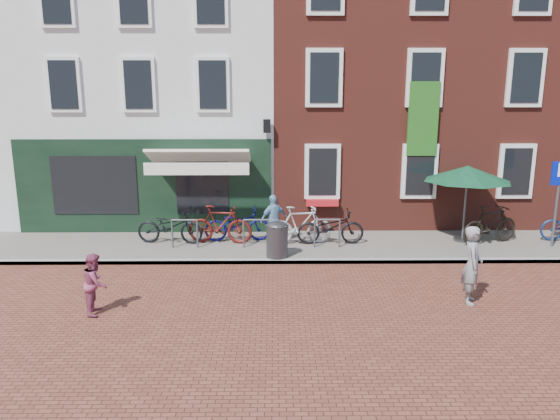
{
  "coord_description": "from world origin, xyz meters",
  "views": [
    {
      "loc": [
        -0.98,
        -12.85,
        4.31
      ],
      "look_at": [
        -0.83,
        1.2,
        1.18
      ],
      "focal_mm": 33.23,
      "sensor_mm": 36.0,
      "label": 1
    }
  ],
  "objects_px": {
    "parking_sign": "(559,187)",
    "bicycle_2": "(237,224)",
    "litter_bin": "(277,237)",
    "bicycle_0": "(170,226)",
    "parasol": "(468,171)",
    "boy": "(95,283)",
    "woman": "(472,265)",
    "cafe_person": "(274,220)",
    "bicycle_5": "(490,225)",
    "bicycle_3": "(300,225)",
    "bicycle_1": "(220,224)",
    "bicycle_4": "(330,227)"
  },
  "relations": [
    {
      "from": "litter_bin",
      "to": "bicycle_0",
      "type": "height_order",
      "value": "litter_bin"
    },
    {
      "from": "litter_bin",
      "to": "cafe_person",
      "type": "bearing_deg",
      "value": 94.1
    },
    {
      "from": "woman",
      "to": "boy",
      "type": "distance_m",
      "value": 7.75
    },
    {
      "from": "boy",
      "to": "bicycle_1",
      "type": "relative_size",
      "value": 0.67
    },
    {
      "from": "boy",
      "to": "bicycle_1",
      "type": "xyz_separation_m",
      "value": [
        2.02,
        4.66,
        0.04
      ]
    },
    {
      "from": "boy",
      "to": "bicycle_3",
      "type": "height_order",
      "value": "boy"
    },
    {
      "from": "parking_sign",
      "to": "bicycle_3",
      "type": "height_order",
      "value": "parking_sign"
    },
    {
      "from": "parking_sign",
      "to": "bicycle_2",
      "type": "distance_m",
      "value": 9.08
    },
    {
      "from": "woman",
      "to": "parking_sign",
      "type": "bearing_deg",
      "value": -28.03
    },
    {
      "from": "parking_sign",
      "to": "bicycle_3",
      "type": "relative_size",
      "value": 1.47
    },
    {
      "from": "woman",
      "to": "bicycle_5",
      "type": "relative_size",
      "value": 0.89
    },
    {
      "from": "bicycle_0",
      "to": "bicycle_3",
      "type": "xyz_separation_m",
      "value": [
        3.75,
        -0.12,
        0.06
      ]
    },
    {
      "from": "bicycle_4",
      "to": "bicycle_3",
      "type": "bearing_deg",
      "value": 88.59
    },
    {
      "from": "parking_sign",
      "to": "cafe_person",
      "type": "height_order",
      "value": "parking_sign"
    },
    {
      "from": "parasol",
      "to": "bicycle_3",
      "type": "xyz_separation_m",
      "value": [
        -4.82,
        -0.29,
        -1.53
      ]
    },
    {
      "from": "litter_bin",
      "to": "bicycle_1",
      "type": "relative_size",
      "value": 0.56
    },
    {
      "from": "woman",
      "to": "bicycle_2",
      "type": "bearing_deg",
      "value": 66.33
    },
    {
      "from": "parasol",
      "to": "woman",
      "type": "height_order",
      "value": "parasol"
    },
    {
      "from": "woman",
      "to": "bicycle_1",
      "type": "height_order",
      "value": "woman"
    },
    {
      "from": "litter_bin",
      "to": "parasol",
      "type": "xyz_separation_m",
      "value": [
        5.48,
        1.53,
        1.55
      ]
    },
    {
      "from": "parasol",
      "to": "woman",
      "type": "xyz_separation_m",
      "value": [
        -1.41,
        -4.4,
        -1.35
      ]
    },
    {
      "from": "bicycle_1",
      "to": "bicycle_5",
      "type": "bearing_deg",
      "value": -84.18
    },
    {
      "from": "woman",
      "to": "bicycle_0",
      "type": "height_order",
      "value": "woman"
    },
    {
      "from": "bicycle_1",
      "to": "bicycle_2",
      "type": "height_order",
      "value": "bicycle_1"
    },
    {
      "from": "bicycle_4",
      "to": "parking_sign",
      "type": "bearing_deg",
      "value": -94.7
    },
    {
      "from": "parasol",
      "to": "boy",
      "type": "distance_m",
      "value": 10.46
    },
    {
      "from": "boy",
      "to": "bicycle_0",
      "type": "xyz_separation_m",
      "value": [
        0.57,
        4.68,
        -0.02
      ]
    },
    {
      "from": "litter_bin",
      "to": "cafe_person",
      "type": "height_order",
      "value": "cafe_person"
    },
    {
      "from": "parking_sign",
      "to": "parasol",
      "type": "distance_m",
      "value": 2.44
    },
    {
      "from": "bicycle_3",
      "to": "parasol",
      "type": "bearing_deg",
      "value": -96.53
    },
    {
      "from": "cafe_person",
      "to": "bicycle_1",
      "type": "height_order",
      "value": "cafe_person"
    },
    {
      "from": "bicycle_2",
      "to": "woman",
      "type": "bearing_deg",
      "value": -134.91
    },
    {
      "from": "boy",
      "to": "bicycle_5",
      "type": "xyz_separation_m",
      "value": [
        9.81,
        4.56,
        0.04
      ]
    },
    {
      "from": "bicycle_2",
      "to": "boy",
      "type": "bearing_deg",
      "value": 148.53
    },
    {
      "from": "bicycle_5",
      "to": "bicycle_2",
      "type": "bearing_deg",
      "value": 68.25
    },
    {
      "from": "woman",
      "to": "cafe_person",
      "type": "xyz_separation_m",
      "value": [
        -4.16,
        4.11,
        -0.01
      ]
    },
    {
      "from": "parasol",
      "to": "cafe_person",
      "type": "relative_size",
      "value": 1.73
    },
    {
      "from": "bicycle_1",
      "to": "woman",
      "type": "bearing_deg",
      "value": -119.84
    },
    {
      "from": "cafe_person",
      "to": "bicycle_3",
      "type": "relative_size",
      "value": 0.78
    },
    {
      "from": "boy",
      "to": "bicycle_2",
      "type": "distance_m",
      "value": 5.51
    },
    {
      "from": "parasol",
      "to": "cafe_person",
      "type": "xyz_separation_m",
      "value": [
        -5.57,
        -0.29,
        -1.36
      ]
    },
    {
      "from": "litter_bin",
      "to": "parasol",
      "type": "height_order",
      "value": "parasol"
    },
    {
      "from": "parking_sign",
      "to": "bicycle_5",
      "type": "relative_size",
      "value": 1.47
    },
    {
      "from": "bicycle_4",
      "to": "boy",
      "type": "bearing_deg",
      "value": 129.76
    },
    {
      "from": "cafe_person",
      "to": "bicycle_2",
      "type": "bearing_deg",
      "value": -46.5
    },
    {
      "from": "parking_sign",
      "to": "cafe_person",
      "type": "xyz_separation_m",
      "value": [
        -7.9,
        0.35,
        -1.0
      ]
    },
    {
      "from": "parasol",
      "to": "bicycle_0",
      "type": "bearing_deg",
      "value": -178.91
    },
    {
      "from": "bicycle_2",
      "to": "bicycle_4",
      "type": "height_order",
      "value": "same"
    },
    {
      "from": "woman",
      "to": "cafe_person",
      "type": "distance_m",
      "value": 5.85
    },
    {
      "from": "woman",
      "to": "bicycle_5",
      "type": "xyz_separation_m",
      "value": [
        2.08,
        4.11,
        -0.17
      ]
    }
  ]
}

